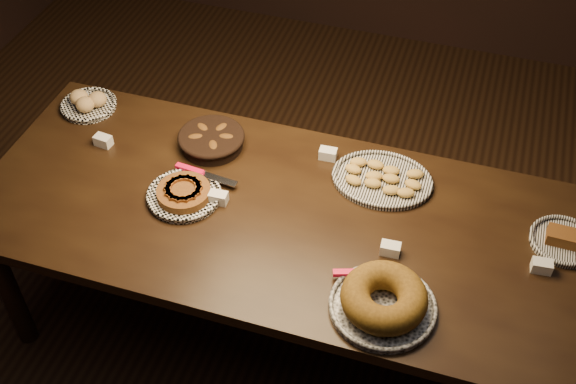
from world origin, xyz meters
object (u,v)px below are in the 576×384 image
(buffet_table, at_px, (286,228))
(apple_tart_plate, at_px, (184,193))
(bundt_cake_plate, at_px, (383,300))
(madeleine_platter, at_px, (382,179))

(buffet_table, distance_m, apple_tart_plate, 0.41)
(apple_tart_plate, bearing_deg, buffet_table, 9.51)
(buffet_table, distance_m, bundt_cake_plate, 0.55)
(bundt_cake_plate, bearing_deg, madeleine_platter, 79.94)
(apple_tart_plate, xyz_separation_m, madeleine_platter, (0.70, 0.31, -0.00))
(apple_tart_plate, bearing_deg, bundt_cake_plate, -13.59)
(buffet_table, height_order, madeleine_platter, madeleine_platter)
(buffet_table, bearing_deg, apple_tart_plate, -175.55)
(buffet_table, relative_size, bundt_cake_plate, 6.25)
(buffet_table, height_order, bundt_cake_plate, bundt_cake_plate)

